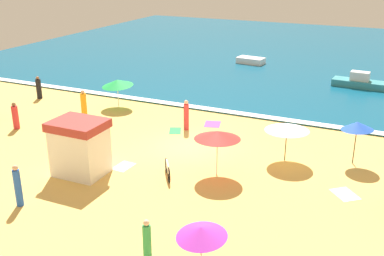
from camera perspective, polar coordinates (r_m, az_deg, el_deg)
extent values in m
plane|color=#EDBC60|center=(25.42, -0.36, -2.29)|extent=(60.00, 60.00, 0.00)
cube|color=#0F567A|center=(51.14, 13.28, 8.97)|extent=(60.00, 44.00, 0.10)
cube|color=white|center=(30.83, 4.63, 2.03)|extent=(57.00, 0.70, 0.01)
cube|color=white|center=(22.55, -13.63, -2.84)|extent=(2.32, 1.89, 2.28)
cube|color=#A5332D|center=(22.06, -13.92, 0.36)|extent=(2.48, 2.00, 0.40)
cylinder|color=#4C3823|center=(24.38, 19.47, -1.79)|extent=(0.05, 0.05, 2.18)
cone|color=blue|center=(24.06, 19.73, 0.27)|extent=(1.99, 1.97, 0.53)
cylinder|color=#4C3823|center=(23.83, 11.52, -1.76)|extent=(0.05, 0.05, 1.98)
cone|color=white|center=(23.52, 11.66, 0.15)|extent=(3.17, 3.17, 0.44)
cylinder|color=silver|center=(15.41, 1.15, -15.09)|extent=(0.05, 0.05, 1.80)
cone|color=#B733C6|center=(14.98, 1.17, -12.68)|extent=(2.29, 2.30, 0.48)
cylinder|color=silver|center=(32.19, -9.12, 4.20)|extent=(0.05, 0.05, 1.88)
cone|color=green|center=(31.98, -9.20, 5.53)|extent=(2.89, 2.90, 0.60)
cylinder|color=silver|center=(21.86, 3.11, -3.17)|extent=(0.05, 0.05, 2.18)
cone|color=red|center=(21.49, 3.16, -0.86)|extent=(2.75, 2.76, 0.46)
torus|color=black|center=(21.46, -2.86, -5.88)|extent=(0.45, 0.63, 0.72)
torus|color=black|center=(22.44, -3.19, -4.64)|extent=(0.45, 0.63, 0.72)
cube|color=white|center=(21.85, -3.04, -4.73)|extent=(0.54, 0.76, 0.36)
cylinder|color=red|center=(29.74, -20.95, 1.23)|extent=(0.46, 0.46, 1.43)
sphere|color=brown|center=(29.49, -21.15, 2.74)|extent=(0.24, 0.24, 0.24)
cylinder|color=orange|center=(30.32, -13.20, 2.66)|extent=(0.45, 0.45, 1.66)
sphere|color=#DBA884|center=(30.06, -13.35, 4.36)|extent=(0.23, 0.23, 0.23)
cylinder|color=red|center=(27.58, -0.71, 1.38)|extent=(0.38, 0.38, 1.62)
sphere|color=beige|center=(27.29, -0.72, 3.21)|extent=(0.25, 0.25, 0.25)
cylinder|color=black|center=(35.58, -18.38, 4.61)|extent=(0.52, 0.52, 1.44)
sphere|color=#9E6B47|center=(35.37, -18.53, 5.89)|extent=(0.23, 0.23, 0.23)
cylinder|color=blue|center=(20.62, -20.68, -6.93)|extent=(0.39, 0.39, 1.64)
sphere|color=#DBA884|center=(20.23, -21.00, -4.60)|extent=(0.24, 0.24, 0.24)
cylinder|color=green|center=(16.25, -5.56, -13.94)|extent=(0.32, 0.32, 1.40)
sphere|color=beige|center=(15.82, -5.66, -11.55)|extent=(0.22, 0.22, 0.22)
cube|color=green|center=(27.66, -2.10, -0.34)|extent=(1.12, 1.36, 0.01)
cube|color=white|center=(21.61, 18.36, -7.77)|extent=(1.46, 1.49, 0.01)
cube|color=white|center=(23.32, -8.44, -4.71)|extent=(0.84, 1.18, 0.01)
cube|color=#D84CA5|center=(28.76, 2.54, 0.48)|extent=(1.26, 1.44, 0.01)
cube|color=white|center=(45.11, 7.26, 8.28)|extent=(2.68, 1.65, 0.56)
cube|color=teal|center=(38.88, 19.91, 5.18)|extent=(4.11, 1.66, 0.52)
cube|color=silver|center=(38.74, 20.02, 6.04)|extent=(1.46, 0.93, 0.69)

